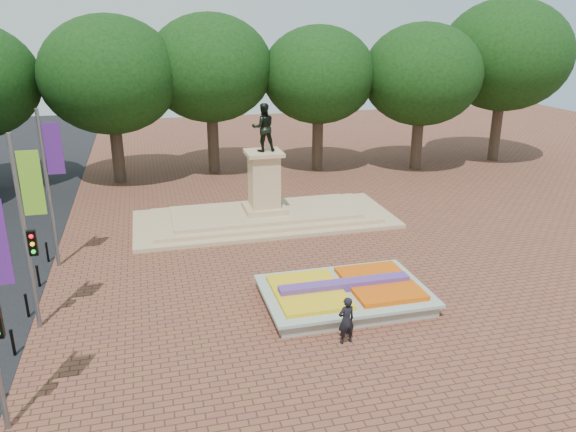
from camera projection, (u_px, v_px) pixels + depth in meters
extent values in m
plane|color=brown|center=(305.00, 283.00, 23.45)|extent=(90.00, 90.00, 0.00)
cube|color=gray|center=(344.00, 297.00, 21.78)|extent=(6.00, 4.00, 0.45)
cube|color=beige|center=(344.00, 291.00, 21.69)|extent=(6.30, 4.30, 0.12)
cube|color=#E45C0C|center=(379.00, 283.00, 21.99)|extent=(2.60, 3.40, 0.22)
cube|color=yellow|center=(309.00, 292.00, 21.31)|extent=(2.60, 3.40, 0.18)
cube|color=#523289|center=(345.00, 285.00, 21.62)|extent=(5.20, 0.55, 0.38)
cube|color=tan|center=(265.00, 219.00, 30.73)|extent=(14.00, 6.00, 0.20)
cube|color=tan|center=(265.00, 216.00, 30.67)|extent=(12.00, 5.00, 0.20)
cube|color=tan|center=(265.00, 212.00, 30.60)|extent=(10.00, 4.00, 0.20)
cube|color=tan|center=(265.00, 208.00, 30.52)|extent=(2.20, 2.20, 0.30)
cube|color=tan|center=(264.00, 181.00, 30.01)|extent=(1.50, 1.50, 2.80)
cube|color=tan|center=(264.00, 153.00, 29.52)|extent=(1.90, 1.90, 0.20)
imported|color=black|center=(263.00, 127.00, 29.08)|extent=(1.22, 0.95, 2.50)
cylinder|color=#39271F|center=(115.00, 154.00, 37.37)|extent=(0.80, 0.80, 4.00)
ellipsoid|color=black|center=(108.00, 82.00, 35.83)|extent=(8.80, 8.80, 7.48)
cylinder|color=#39271F|center=(220.00, 148.00, 39.02)|extent=(0.80, 0.80, 4.00)
ellipsoid|color=black|center=(217.00, 79.00, 37.48)|extent=(8.80, 8.80, 7.48)
cylinder|color=#39271F|center=(316.00, 143.00, 40.67)|extent=(0.80, 0.80, 4.00)
ellipsoid|color=black|center=(317.00, 77.00, 39.14)|extent=(8.80, 8.80, 7.48)
cylinder|color=#39271F|center=(405.00, 139.00, 42.32)|extent=(0.80, 0.80, 4.00)
ellipsoid|color=black|center=(409.00, 75.00, 40.79)|extent=(8.80, 8.80, 7.48)
cylinder|color=#39271F|center=(487.00, 134.00, 43.98)|extent=(0.80, 0.80, 4.00)
ellipsoid|color=black|center=(494.00, 73.00, 42.44)|extent=(8.80, 8.80, 7.48)
cylinder|color=slate|center=(25.00, 235.00, 18.98)|extent=(0.16, 0.16, 7.00)
cube|color=#74B624|center=(31.00, 183.00, 18.49)|extent=(0.70, 0.04, 2.20)
cylinder|color=slate|center=(48.00, 191.00, 24.01)|extent=(0.16, 0.16, 7.00)
cube|color=#4F1C78|center=(54.00, 149.00, 23.53)|extent=(0.70, 0.04, 2.20)
cube|color=black|center=(33.00, 243.00, 19.12)|extent=(0.28, 0.18, 0.90)
cylinder|color=black|center=(13.00, 344.00, 18.21)|extent=(0.10, 0.10, 0.90)
sphere|color=black|center=(11.00, 331.00, 18.06)|extent=(0.12, 0.12, 0.12)
cylinder|color=black|center=(27.00, 306.00, 20.59)|extent=(0.10, 0.10, 0.90)
sphere|color=black|center=(25.00, 295.00, 20.44)|extent=(0.12, 0.12, 0.12)
cylinder|color=black|center=(38.00, 277.00, 22.97)|extent=(0.10, 0.10, 0.90)
sphere|color=black|center=(37.00, 266.00, 22.82)|extent=(0.12, 0.12, 0.12)
cylinder|color=black|center=(47.00, 253.00, 25.35)|extent=(0.10, 0.10, 0.90)
sphere|color=black|center=(46.00, 243.00, 25.20)|extent=(0.12, 0.12, 0.12)
imported|color=black|center=(346.00, 320.00, 18.84)|extent=(0.68, 0.52, 1.70)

